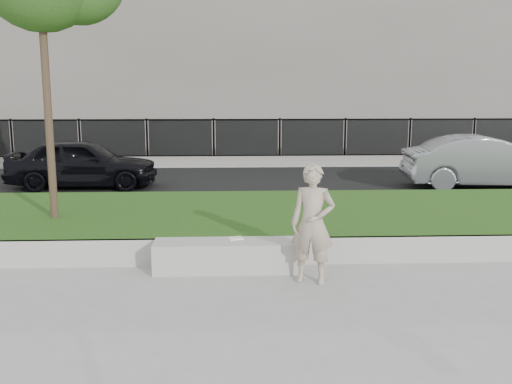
{
  "coord_description": "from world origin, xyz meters",
  "views": [
    {
      "loc": [
        -0.03,
        -6.98,
        2.51
      ],
      "look_at": [
        0.33,
        1.2,
        1.05
      ],
      "focal_mm": 40.0,
      "sensor_mm": 36.0,
      "label": 1
    }
  ],
  "objects_px": {
    "stone_bench": "(228,256)",
    "car_silver": "(486,162)",
    "man": "(313,224)",
    "car_dark": "(83,163)",
    "book": "(235,238)"
  },
  "relations": [
    {
      "from": "stone_bench",
      "to": "car_silver",
      "type": "distance_m",
      "value": 9.2
    },
    {
      "from": "man",
      "to": "car_dark",
      "type": "relative_size",
      "value": 0.42
    },
    {
      "from": "man",
      "to": "stone_bench",
      "type": "bearing_deg",
      "value": 172.01
    },
    {
      "from": "book",
      "to": "stone_bench",
      "type": "bearing_deg",
      "value": -151.09
    },
    {
      "from": "book",
      "to": "car_dark",
      "type": "relative_size",
      "value": 0.05
    },
    {
      "from": "book",
      "to": "car_dark",
      "type": "bearing_deg",
      "value": 100.88
    },
    {
      "from": "stone_bench",
      "to": "car_dark",
      "type": "distance_m",
      "value": 7.9
    },
    {
      "from": "stone_bench",
      "to": "man",
      "type": "height_order",
      "value": "man"
    },
    {
      "from": "man",
      "to": "car_dark",
      "type": "xyz_separation_m",
      "value": [
        -4.86,
        7.47,
        -0.11
      ]
    },
    {
      "from": "stone_bench",
      "to": "man",
      "type": "relative_size",
      "value": 1.32
    },
    {
      "from": "book",
      "to": "car_silver",
      "type": "bearing_deg",
      "value": 25.77
    },
    {
      "from": "stone_bench",
      "to": "book",
      "type": "xyz_separation_m",
      "value": [
        0.1,
        0.11,
        0.22
      ]
    },
    {
      "from": "stone_bench",
      "to": "book",
      "type": "bearing_deg",
      "value": 47.51
    },
    {
      "from": "man",
      "to": "car_silver",
      "type": "bearing_deg",
      "value": 69.64
    },
    {
      "from": "car_silver",
      "to": "car_dark",
      "type": "bearing_deg",
      "value": 92.08
    }
  ]
}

